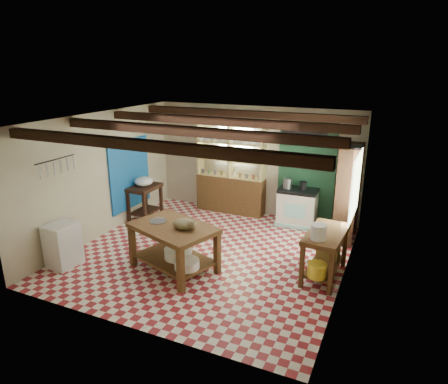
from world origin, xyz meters
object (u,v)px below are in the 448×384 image
at_px(stove, 297,207).
at_px(prep_table, 145,202).
at_px(work_table, 174,248).
at_px(right_counter, 325,254).
at_px(cat, 185,224).
at_px(white_cabinet, 63,245).

bearing_deg(stove, prep_table, -164.02).
relative_size(work_table, right_counter, 1.26).
bearing_deg(cat, stove, 76.51).
height_order(prep_table, right_counter, right_counter).
bearing_deg(work_table, right_counter, 37.23).
bearing_deg(white_cabinet, stove, 50.29).
distance_m(prep_table, right_counter, 4.49).
relative_size(stove, white_cabinet, 1.07).
height_order(stove, prep_table, stove).
height_order(stove, white_cabinet, stove).
bearing_deg(stove, right_counter, -66.68).
relative_size(work_table, prep_table, 1.81).
bearing_deg(stove, white_cabinet, -135.22).
bearing_deg(stove, work_table, -118.96).
bearing_deg(white_cabinet, right_counter, 22.37).
relative_size(work_table, cat, 3.67).
xyz_separation_m(prep_table, cat, (2.14, -1.86, 0.52)).
distance_m(prep_table, cat, 2.88).
distance_m(prep_table, white_cabinet, 2.53).
bearing_deg(white_cabinet, work_table, 23.39).
bearing_deg(cat, work_table, -178.69).
xyz_separation_m(prep_table, right_counter, (4.38, -1.00, 0.01)).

